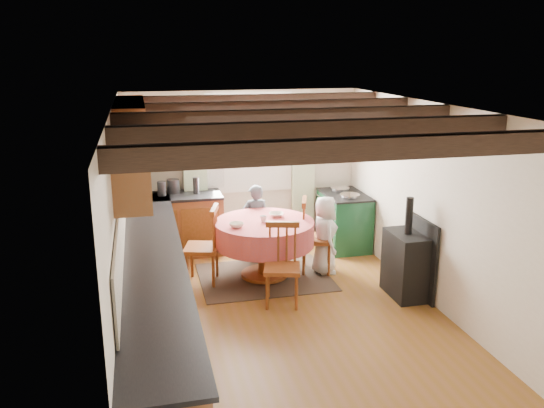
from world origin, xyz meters
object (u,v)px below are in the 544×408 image
object	(u,v)px
chair_near	(282,265)
child_right	(325,235)
cup	(263,219)
dining_table	(264,250)
cast_iron_stove	(407,247)
chair_left	(202,245)
chair_right	(317,236)
aga_range	(344,220)
child_far	(255,222)

from	to	relation	value
chair_near	child_right	size ratio (longest dim) A/B	0.92
cup	child_right	bearing A→B (deg)	1.43
dining_table	cast_iron_stove	size ratio (longest dim) A/B	1.04
chair_left	chair_near	bearing A→B (deg)	59.90
dining_table	chair_near	xyz separation A→B (m)	(0.03, -0.84, 0.10)
dining_table	chair_left	world-z (taller)	chair_left
chair_right	aga_range	bearing A→B (deg)	-21.27
chair_near	aga_range	bearing A→B (deg)	66.25
cast_iron_stove	cup	bearing A→B (deg)	149.76
aga_range	child_right	distance (m)	1.12
dining_table	chair_near	distance (m)	0.85
chair_right	child_right	size ratio (longest dim) A/B	0.96
child_right	cup	size ratio (longest dim) A/B	12.12
aga_range	child_right	bearing A→B (deg)	-124.22
aga_range	child_right	world-z (taller)	child_right
dining_table	chair_right	bearing A→B (deg)	3.89
child_far	cup	bearing A→B (deg)	85.68
cup	cast_iron_stove	bearing A→B (deg)	-30.24
chair_left	chair_right	distance (m)	1.58
chair_near	chair_right	xyz separation A→B (m)	(0.72, 0.89, 0.02)
aga_range	child_far	distance (m)	1.46
chair_right	cup	bearing A→B (deg)	114.26
child_far	cast_iron_stove	bearing A→B (deg)	131.85
aga_range	cast_iron_stove	xyz separation A→B (m)	(0.11, -1.88, 0.20)
dining_table	chair_left	bearing A→B (deg)	177.57
dining_table	chair_near	world-z (taller)	chair_near
chair_left	cup	distance (m)	0.88
cup	aga_range	bearing A→B (deg)	32.43
dining_table	child_right	xyz separation A→B (m)	(0.84, -0.01, 0.14)
cast_iron_stove	dining_table	bearing A→B (deg)	148.75
aga_range	cast_iron_stove	world-z (taller)	cast_iron_stove
dining_table	child_far	bearing A→B (deg)	87.48
child_right	chair_left	bearing A→B (deg)	90.26
chair_right	aga_range	world-z (taller)	chair_right
child_far	child_right	xyz separation A→B (m)	(0.81, -0.74, -0.02)
dining_table	chair_right	size ratio (longest dim) A/B	1.27
dining_table	child_right	size ratio (longest dim) A/B	1.22
chair_right	aga_range	distance (m)	1.13
aga_range	cast_iron_stove	size ratio (longest dim) A/B	0.74
dining_table	aga_range	size ratio (longest dim) A/B	1.40
dining_table	cup	distance (m)	0.44
dining_table	chair_left	size ratio (longest dim) A/B	1.27
dining_table	cast_iron_stove	bearing A→B (deg)	-31.25
chair_near	chair_left	size ratio (longest dim) A/B	0.96
chair_near	cast_iron_stove	world-z (taller)	cast_iron_stove
aga_range	cast_iron_stove	bearing A→B (deg)	-86.65
aga_range	dining_table	bearing A→B (deg)	-148.00
child_right	cup	world-z (taller)	child_right
chair_left	aga_range	xyz separation A→B (m)	(2.30, 0.88, -0.09)
chair_near	child_far	world-z (taller)	child_far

